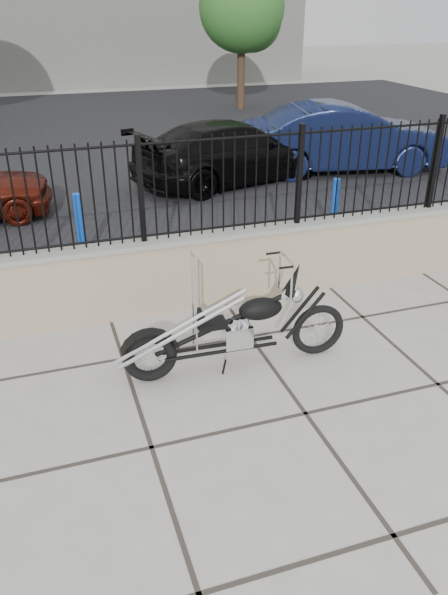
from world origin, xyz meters
TOP-DOWN VIEW (x-y plane):
  - ground_plane at (0.00, 0.00)m, footprint 90.00×90.00m
  - parking_lot at (0.00, 12.50)m, footprint 30.00×30.00m
  - retaining_wall at (0.00, 2.50)m, footprint 14.00×0.36m
  - iron_fence at (0.00, 2.50)m, footprint 14.00×0.08m
  - chopper_motorcycle at (-0.40, 0.97)m, footprint 2.33×0.50m
  - car_black at (1.96, 7.78)m, footprint 4.76×2.95m
  - car_blue at (4.64, 7.79)m, footprint 4.75×2.36m
  - bollard_a at (-1.60, 4.40)m, footprint 0.15×0.15m
  - bollard_b at (2.50, 4.20)m, footprint 0.13×0.13m
  - tree_right at (5.34, 16.61)m, footprint 2.90×2.90m

SIDE VIEW (x-z plane):
  - ground_plane at x=0.00m, z-range 0.00..0.00m
  - parking_lot at x=0.00m, z-range 0.00..0.00m
  - bollard_b at x=2.50m, z-range 0.00..0.95m
  - retaining_wall at x=0.00m, z-range 0.00..0.96m
  - bollard_a at x=-1.60m, z-range 0.00..1.04m
  - car_black at x=1.96m, z-range 0.00..1.29m
  - chopper_motorcycle at x=-0.40m, z-range 0.00..1.39m
  - car_blue at x=4.64m, z-range 0.00..1.50m
  - iron_fence at x=0.00m, z-range 0.96..2.16m
  - tree_right at x=5.34m, z-range 0.98..5.88m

